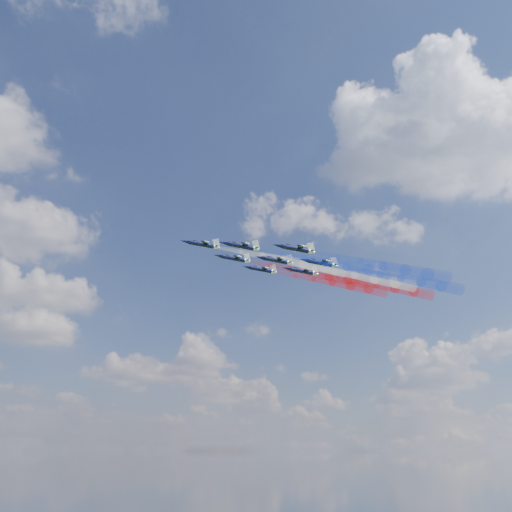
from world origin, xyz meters
TOP-DOWN VIEW (x-y plane):
  - jet_lead at (-8.59, 0.12)m, footprint 14.88×13.53m
  - trail_lead at (15.02, -7.91)m, footprint 38.75×17.22m
  - jet_inner_left at (-1.76, -11.62)m, footprint 14.88×13.53m
  - trail_inner_left at (21.85, -19.65)m, footprint 38.75×17.22m
  - jet_inner_right at (5.39, 5.98)m, footprint 14.88×13.53m
  - trail_inner_right at (29.00, -2.05)m, footprint 38.75×17.22m
  - jet_outer_left at (6.98, -26.26)m, footprint 14.88×13.53m
  - trail_outer_left at (30.59, -34.29)m, footprint 38.75×17.22m
  - jet_center_third at (12.10, -8.19)m, footprint 14.88×13.53m
  - trail_center_third at (35.71, -16.22)m, footprint 38.75×17.22m
  - jet_outer_right at (19.13, 12.02)m, footprint 14.88×13.53m
  - trail_outer_right at (42.75, 3.99)m, footprint 38.75×17.22m
  - jet_rear_left at (20.53, -19.02)m, footprint 14.88×13.53m
  - trail_rear_left at (44.14, -27.05)m, footprint 38.75×17.22m
  - jet_rear_right at (25.41, -2.75)m, footprint 14.88×13.53m
  - trail_rear_right at (49.02, -10.78)m, footprint 38.75×17.22m

SIDE VIEW (x-z plane):
  - trail_outer_left at x=30.59m, z-range 144.15..153.71m
  - trail_rear_left at x=44.14m, z-range 144.30..153.86m
  - trail_center_third at x=35.71m, z-range 146.72..156.28m
  - trail_rear_right at x=49.02m, z-range 146.78..156.34m
  - jet_outer_left at x=6.98m, z-range 148.86..155.23m
  - jet_rear_left at x=20.53m, z-range 149.01..155.38m
  - trail_inner_left at x=21.85m, z-range 147.77..157.33m
  - jet_center_third at x=12.10m, z-range 151.43..157.80m
  - jet_rear_right at x=25.41m, z-range 151.49..157.86m
  - trail_inner_right at x=29.00m, z-range 150.15..159.71m
  - trail_outer_right at x=42.75m, z-range 150.21..159.77m
  - trail_lead at x=15.02m, z-range 150.58..160.14m
  - jet_inner_left at x=-1.76m, z-range 152.48..158.85m
  - jet_inner_right at x=5.39m, z-range 154.85..161.23m
  - jet_outer_right at x=19.13m, z-range 154.92..161.29m
  - jet_lead at x=-8.59m, z-range 155.29..161.66m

